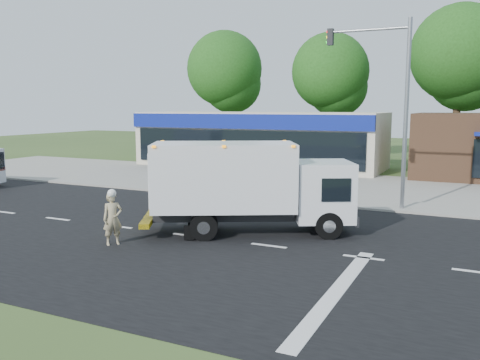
% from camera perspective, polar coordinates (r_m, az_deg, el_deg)
% --- Properties ---
extents(ground, '(120.00, 120.00, 0.00)m').
position_cam_1_polar(ground, '(16.33, 3.26, -7.42)').
color(ground, '#385123').
rests_on(ground, ground).
extents(road_asphalt, '(60.00, 14.00, 0.02)m').
position_cam_1_polar(road_asphalt, '(16.33, 3.26, -7.41)').
color(road_asphalt, black).
rests_on(road_asphalt, ground).
extents(sidewalk, '(60.00, 2.40, 0.12)m').
position_cam_1_polar(sidewalk, '(23.92, 10.76, -2.37)').
color(sidewalk, gray).
rests_on(sidewalk, ground).
extents(parking_apron, '(60.00, 9.00, 0.02)m').
position_cam_1_polar(parking_apron, '(29.50, 13.66, -0.56)').
color(parking_apron, gray).
rests_on(parking_apron, ground).
extents(lane_markings, '(55.20, 7.00, 0.01)m').
position_cam_1_polar(lane_markings, '(14.66, 6.18, -9.23)').
color(lane_markings, silver).
rests_on(lane_markings, road_asphalt).
extents(ems_box_truck, '(7.40, 5.29, 3.19)m').
position_cam_1_polar(ems_box_truck, '(17.57, 0.75, -0.16)').
color(ems_box_truck, black).
rests_on(ems_box_truck, ground).
extents(emergency_worker, '(0.70, 0.74, 1.82)m').
position_cam_1_polar(emergency_worker, '(16.75, -14.11, -4.12)').
color(emergency_worker, tan).
rests_on(emergency_worker, ground).
extents(retail_strip_mall, '(18.00, 6.20, 4.00)m').
position_cam_1_polar(retail_strip_mall, '(37.66, 2.15, 4.60)').
color(retail_strip_mall, beige).
rests_on(retail_strip_mall, ground).
extents(traffic_signal_pole, '(3.51, 0.25, 8.00)m').
position_cam_1_polar(traffic_signal_pole, '(22.45, 16.58, 9.23)').
color(traffic_signal_pole, gray).
rests_on(traffic_signal_pole, ground).
extents(background_trees, '(36.77, 7.39, 12.10)m').
position_cam_1_polar(background_trees, '(43.36, 16.87, 11.83)').
color(background_trees, '#332114').
rests_on(background_trees, ground).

